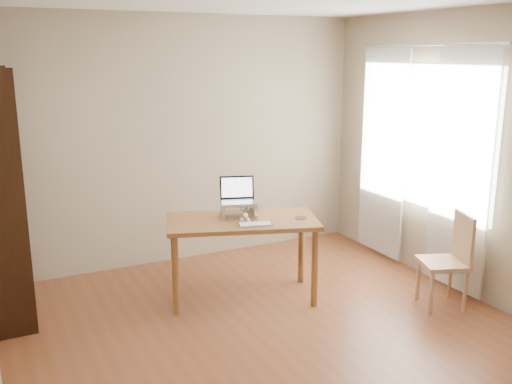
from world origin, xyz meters
name	(u,v)px	position (x,y,z in m)	size (l,w,h in m)	color
room	(293,182)	(0.03, 0.01, 1.30)	(4.04, 4.54, 2.64)	brown
bookshelf	(3,197)	(-1.83, 1.55, 1.05)	(0.30, 0.90, 2.10)	black
curtains	(419,160)	(1.92, 0.80, 1.17)	(0.03, 1.90, 2.25)	white
desk	(242,230)	(0.09, 1.01, 0.65)	(1.48, 1.06, 0.75)	brown
laptop_stand	(239,208)	(0.09, 1.09, 0.83)	(0.32, 0.25, 0.13)	silver
laptop	(236,196)	(0.09, 1.14, 0.94)	(0.37, 0.35, 0.22)	silver
keyboard	(255,224)	(0.11, 0.79, 0.76)	(0.31, 0.20, 0.02)	silver
coaster	(301,218)	(0.58, 0.81, 0.75)	(0.11, 0.11, 0.01)	#56331D
cat	(241,209)	(0.13, 1.12, 0.81)	(0.24, 0.48, 0.15)	#423934
chair	(449,257)	(1.65, 0.05, 0.45)	(0.49, 0.48, 0.85)	tan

